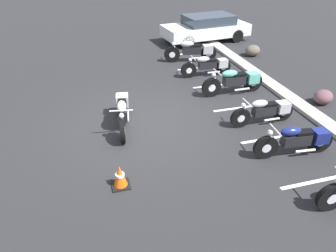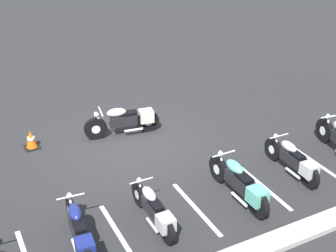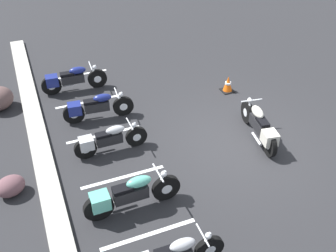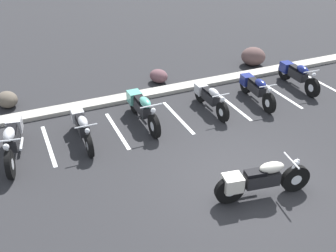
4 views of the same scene
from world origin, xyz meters
TOP-DOWN VIEW (x-y plane):
  - ground at (0.00, 0.00)m, footprint 60.00×60.00m
  - motorcycle_cream_featured at (-0.09, -0.57)m, footprint 2.17×0.72m
  - parked_bike_1 at (-2.97, 3.23)m, footprint 0.56×2.01m
  - parked_bike_2 at (-1.19, 3.50)m, footprint 0.62×2.22m
  - parked_bike_3 at (0.93, 3.40)m, footprint 0.55×1.96m
  - parked_bike_4 at (2.54, 3.34)m, footprint 0.59×2.07m
  - traffic_cone at (2.52, -1.06)m, footprint 0.40×0.40m
  - stall_line_1 at (-3.88, 3.32)m, footprint 0.10×2.10m
  - stall_line_2 at (-2.01, 3.32)m, footprint 0.10×2.10m
  - stall_line_3 at (-0.14, 3.32)m, footprint 0.10×2.10m
  - stall_line_4 at (1.72, 3.32)m, footprint 0.10×2.10m

SIDE VIEW (x-z plane):
  - ground at x=0.00m, z-range 0.00..0.00m
  - stall_line_1 at x=-3.88m, z-range 0.00..0.00m
  - stall_line_2 at x=-2.01m, z-range 0.00..0.00m
  - stall_line_3 at x=-0.14m, z-range 0.00..0.00m
  - stall_line_4 at x=1.72m, z-range 0.00..0.00m
  - traffic_cone at x=2.52m, z-range -0.02..0.52m
  - parked_bike_3 at x=0.93m, z-range 0.02..0.80m
  - parked_bike_1 at x=-2.97m, z-range 0.03..0.81m
  - parked_bike_4 at x=2.54m, z-range 0.03..0.84m
  - motorcycle_cream_featured at x=-0.09m, z-range 0.03..0.89m
  - parked_bike_2 at x=-1.19m, z-range 0.03..0.90m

